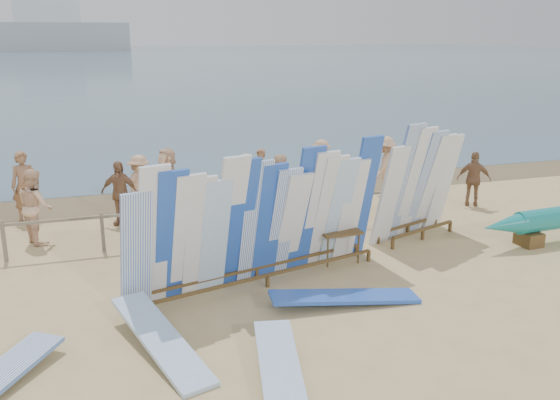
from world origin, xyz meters
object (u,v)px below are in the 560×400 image
object	(u,v)px
flat_board_a	(161,351)
beachgoer_8	(279,187)
beachgoer_7	(261,175)
beachgoer_10	(474,179)
beachgoer_4	(120,193)
beachgoer_3	(140,184)
beach_chair_right	(280,214)
beach_chair_left	(223,217)
vendor_table	(339,245)
beachgoer_9	(321,166)
beachgoer_1	(25,186)
flat_board_b	(282,387)
beachgoer_extra_0	(384,167)
main_surfboard_rack	(262,224)
beachgoer_2	(35,206)
stroller	(316,203)
side_surfboard_rack	(418,186)
flat_board_d	(345,304)
beachgoer_6	(245,187)

from	to	relation	value
flat_board_a	beachgoer_8	distance (m)	6.97
beachgoer_7	beachgoer_10	distance (m)	5.96
beachgoer_4	beachgoer_3	bearing A→B (deg)	81.15
beach_chair_right	beachgoer_7	xyz separation A→B (m)	(0.11, 2.19, 0.51)
beach_chair_left	beachgoer_4	bearing A→B (deg)	162.04
vendor_table	beachgoer_9	size ratio (longest dim) A/B	0.70
beachgoer_1	beachgoer_8	xyz separation A→B (m)	(6.22, -1.92, -0.05)
beach_chair_right	beachgoer_10	distance (m)	5.65
flat_board_b	flat_board_a	bearing A→B (deg)	145.78
beach_chair_left	beachgoer_extra_0	bearing A→B (deg)	16.22
flat_board_b	main_surfboard_rack	bearing A→B (deg)	89.47
vendor_table	beachgoer_9	bearing A→B (deg)	71.38
main_surfboard_rack	beachgoer_2	size ratio (longest dim) A/B	3.11
beachgoer_1	stroller	bearing A→B (deg)	-24.88
side_surfboard_rack	beachgoer_9	distance (m)	4.71
flat_board_a	beachgoer_7	world-z (taller)	beachgoer_7
main_surfboard_rack	stroller	bearing A→B (deg)	40.26
flat_board_d	beachgoer_extra_0	bearing A→B (deg)	-25.86
flat_board_a	beachgoer_10	distance (m)	10.74
beachgoer_extra_0	beachgoer_8	bearing A→B (deg)	-24.56
vendor_table	beachgoer_10	bearing A→B (deg)	26.94
beachgoer_8	beachgoer_10	xyz separation A→B (m)	(5.54, -0.45, -0.09)
beachgoer_3	beachgoer_4	bearing A→B (deg)	174.68
beachgoer_9	flat_board_d	bearing A→B (deg)	29.41
beachgoer_8	beachgoer_2	world-z (taller)	beachgoer_2
main_surfboard_rack	beachgoer_3	bearing A→B (deg)	93.97
vendor_table	beach_chair_right	distance (m)	2.87
flat_board_a	beachgoer_8	bearing A→B (deg)	40.33
beachgoer_4	flat_board_d	bearing A→B (deg)	-34.81
flat_board_d	side_surfboard_rack	bearing A→B (deg)	-40.82
beachgoer_4	side_surfboard_rack	bearing A→B (deg)	-1.18
flat_board_b	beachgoer_3	distance (m)	9.05
main_surfboard_rack	beachgoer_extra_0	world-z (taller)	main_surfboard_rack
flat_board_d	beachgoer_8	xyz separation A→B (m)	(0.39, 5.17, 0.86)
beachgoer_3	beachgoer_10	distance (m)	9.16
beachgoer_1	beach_chair_right	bearing A→B (deg)	-27.17
beachgoer_9	beachgoer_2	distance (m)	8.21
flat_board_a	beachgoer_4	distance (m)	6.68
flat_board_d	beachgoer_10	size ratio (longest dim) A/B	1.75
side_surfboard_rack	beachgoer_6	distance (m)	4.34
beachgoer_4	beachgoer_10	distance (m)	9.56
beachgoer_2	beachgoer_10	size ratio (longest dim) A/B	1.12
vendor_table	flat_board_a	xyz separation A→B (m)	(-4.02, -2.59, -0.37)
flat_board_b	beachgoer_8	xyz separation A→B (m)	(2.26, 7.30, 0.86)
flat_board_d	beachgoer_3	xyz separation A→B (m)	(-2.98, 6.81, 0.80)
flat_board_a	beachgoer_extra_0	bearing A→B (deg)	26.68
beachgoer_2	beachgoer_8	bearing A→B (deg)	-113.68
beach_chair_left	beachgoer_8	distance (m)	1.63
beach_chair_left	beachgoer_3	size ratio (longest dim) A/B	0.50
beachgoer_3	flat_board_a	bearing A→B (deg)	-154.60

